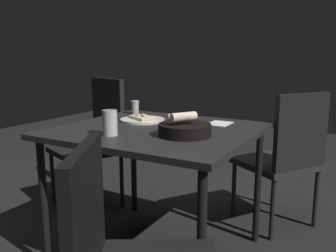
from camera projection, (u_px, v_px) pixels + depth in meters
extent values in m
plane|color=black|center=(158.00, 252.00, 2.06)|extent=(8.00, 8.00, 0.00)
cube|color=black|center=(158.00, 131.00, 1.92)|extent=(0.94, 1.02, 0.03)
cylinder|color=black|center=(134.00, 164.00, 2.56)|extent=(0.04, 0.04, 0.71)
cylinder|color=black|center=(44.00, 205.00, 1.86)|extent=(0.04, 0.04, 0.71)
cylinder|color=black|center=(258.00, 186.00, 2.13)|extent=(0.04, 0.04, 0.71)
cylinder|color=black|center=(201.00, 250.00, 1.43)|extent=(0.04, 0.04, 0.71)
cylinder|color=white|center=(142.00, 120.00, 2.12)|extent=(0.26, 0.26, 0.01)
cube|color=tan|center=(142.00, 118.00, 2.12)|extent=(0.18, 0.21, 0.01)
cube|color=beige|center=(142.00, 117.00, 2.12)|extent=(0.16, 0.19, 0.01)
sphere|color=brown|center=(143.00, 117.00, 2.09)|extent=(0.02, 0.02, 0.02)
sphere|color=brown|center=(137.00, 116.00, 2.13)|extent=(0.02, 0.02, 0.02)
sphere|color=brown|center=(142.00, 115.00, 2.15)|extent=(0.02, 0.02, 0.02)
cylinder|color=black|center=(185.00, 130.00, 1.73)|extent=(0.26, 0.26, 0.06)
cylinder|color=beige|center=(184.00, 117.00, 1.71)|extent=(0.14, 0.11, 0.04)
cylinder|color=beige|center=(181.00, 117.00, 1.70)|extent=(0.10, 0.12, 0.04)
cylinder|color=#A71814|center=(176.00, 133.00, 1.69)|extent=(0.06, 0.06, 0.03)
cylinder|color=silver|center=(110.00, 123.00, 1.73)|extent=(0.07, 0.07, 0.13)
cylinder|color=orange|center=(110.00, 127.00, 1.73)|extent=(0.06, 0.06, 0.08)
cylinder|color=#BFB299|center=(135.00, 108.00, 2.39)|extent=(0.05, 0.05, 0.07)
cylinder|color=maroon|center=(135.00, 111.00, 2.39)|extent=(0.04, 0.04, 0.04)
cylinder|color=#B7B7BC|center=(135.00, 102.00, 2.38)|extent=(0.05, 0.05, 0.01)
cube|color=white|center=(220.00, 124.00, 2.04)|extent=(0.16, 0.12, 0.00)
cube|color=black|center=(85.00, 213.00, 1.08)|extent=(0.38, 0.24, 0.42)
cube|color=#252525|center=(275.00, 163.00, 2.38)|extent=(0.61, 0.61, 0.04)
cube|color=black|center=(302.00, 132.00, 2.15)|extent=(0.37, 0.26, 0.47)
cylinder|color=black|center=(274.00, 181.00, 2.67)|extent=(0.03, 0.03, 0.40)
cylinder|color=black|center=(234.00, 189.00, 2.50)|extent=(0.03, 0.03, 0.40)
cylinder|color=black|center=(316.00, 199.00, 2.34)|extent=(0.03, 0.03, 0.40)
cylinder|color=black|center=(272.00, 210.00, 2.17)|extent=(0.03, 0.03, 0.40)
cube|color=black|center=(86.00, 150.00, 2.64)|extent=(0.57, 0.57, 0.04)
cube|color=black|center=(108.00, 111.00, 2.71)|extent=(0.18, 0.40, 0.50)
cylinder|color=black|center=(53.00, 178.00, 2.71)|extent=(0.03, 0.03, 0.41)
cylinder|color=black|center=(74.00, 192.00, 2.42)|extent=(0.03, 0.03, 0.41)
cylinder|color=black|center=(97.00, 168.00, 2.95)|extent=(0.03, 0.03, 0.41)
cylinder|color=black|center=(122.00, 180.00, 2.66)|extent=(0.03, 0.03, 0.41)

